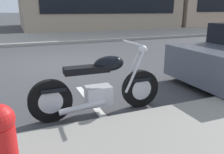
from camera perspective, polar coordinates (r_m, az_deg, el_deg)
name	(u,v)px	position (r m, az deg, el deg)	size (l,w,h in m)	color
ground_plane	(59,64)	(7.20, -13.09, 3.20)	(260.00, 260.00, 0.00)	#3D3D3F
sidewalk_far_curb	(204,31)	(18.89, 21.94, 10.65)	(120.00, 5.00, 0.14)	gray
parking_stall_stripe	(95,106)	(3.97, -4.32, -7.29)	(0.12, 2.20, 0.01)	silver
parked_motorcycle	(100,88)	(3.58, -3.06, -2.66)	(2.12, 0.62, 1.12)	black
fire_hydrant	(3,149)	(2.05, -25.54, -15.88)	(0.24, 0.36, 0.79)	red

